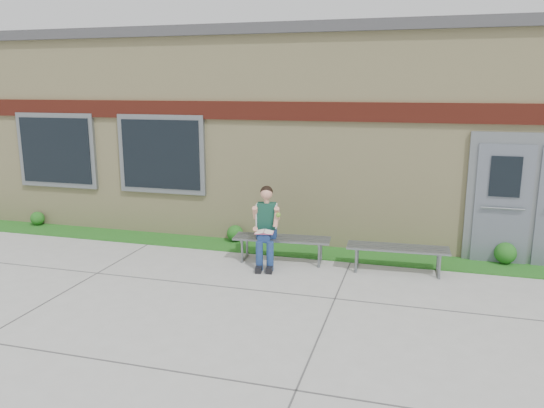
% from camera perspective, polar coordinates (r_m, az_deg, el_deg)
% --- Properties ---
extents(ground, '(80.00, 80.00, 0.00)m').
position_cam_1_polar(ground, '(7.71, -1.30, -10.76)').
color(ground, '#9E9E99').
rests_on(ground, ground).
extents(grass_strip, '(16.00, 0.80, 0.02)m').
position_cam_1_polar(grass_strip, '(10.07, 3.06, -5.06)').
color(grass_strip, '#1E4F15').
rests_on(grass_strip, ground).
extents(school_building, '(16.20, 6.22, 4.20)m').
position_cam_1_polar(school_building, '(12.96, 6.51, 8.25)').
color(school_building, beige).
rests_on(school_building, ground).
extents(bench_left, '(1.74, 0.62, 0.44)m').
position_cam_1_polar(bench_left, '(9.41, 1.07, -4.21)').
color(bench_left, slate).
rests_on(bench_left, ground).
extents(bench_right, '(1.69, 0.54, 0.43)m').
position_cam_1_polar(bench_right, '(9.14, 13.34, -5.11)').
color(bench_right, slate).
rests_on(bench_right, ground).
extents(girl, '(0.54, 0.86, 1.37)m').
position_cam_1_polar(girl, '(9.18, -0.65, -2.27)').
color(girl, navy).
rests_on(girl, ground).
extents(shrub_west, '(0.30, 0.30, 0.30)m').
position_cam_1_polar(shrub_west, '(12.94, -23.92, -1.42)').
color(shrub_west, '#1E4F15').
rests_on(shrub_west, grass_strip).
extents(shrub_mid, '(0.33, 0.33, 0.33)m').
position_cam_1_polar(shrub_mid, '(10.63, -3.99, -3.16)').
color(shrub_mid, '#1E4F15').
rests_on(shrub_mid, grass_strip).
extents(shrub_east, '(0.37, 0.37, 0.37)m').
position_cam_1_polar(shrub_east, '(10.15, 23.81, -4.85)').
color(shrub_east, '#1E4F15').
rests_on(shrub_east, grass_strip).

